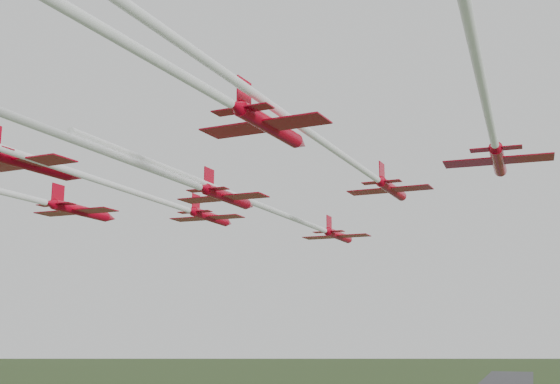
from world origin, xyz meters
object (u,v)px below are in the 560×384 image
(jet_lead, at_px, (296,219))
(jet_row3_right, at_px, (490,121))
(jet_row2_left, at_px, (173,205))
(jet_row4_right, at_px, (117,37))
(jet_row2_right, at_px, (342,155))
(jet_row3_mid, at_px, (128,160))

(jet_lead, distance_m, jet_row3_right, 39.25)
(jet_row2_left, xyz_separation_m, jet_row3_right, (34.85, -16.90, 1.19))
(jet_row4_right, bearing_deg, jet_row2_left, 120.23)
(jet_row2_left, relative_size, jet_row4_right, 0.65)
(jet_row2_right, height_order, jet_row3_right, jet_row2_right)
(jet_row2_left, bearing_deg, jet_row2_right, -14.38)
(jet_lead, bearing_deg, jet_row2_left, -122.96)
(jet_row3_right, height_order, jet_row4_right, jet_row4_right)
(jet_row2_right, height_order, jet_row3_mid, jet_row2_right)
(jet_lead, relative_size, jet_row2_left, 1.45)
(jet_lead, relative_size, jet_row3_mid, 1.02)
(jet_row3_mid, bearing_deg, jet_lead, 90.26)
(jet_row2_right, bearing_deg, jet_row2_left, 168.28)
(jet_row2_right, bearing_deg, jet_row3_right, -33.63)
(jet_row2_right, bearing_deg, jet_lead, 123.83)
(jet_row3_right, bearing_deg, jet_row3_mid, -168.82)
(jet_row2_left, relative_size, jet_row3_right, 0.82)
(jet_row2_right, distance_m, jet_row3_mid, 20.99)
(jet_row3_mid, xyz_separation_m, jet_row3_right, (26.92, 5.29, 1.90))
(jet_row2_left, bearing_deg, jet_row3_mid, -68.61)
(jet_row3_mid, distance_m, jet_row4_right, 18.75)
(jet_row2_right, bearing_deg, jet_row4_right, -92.43)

